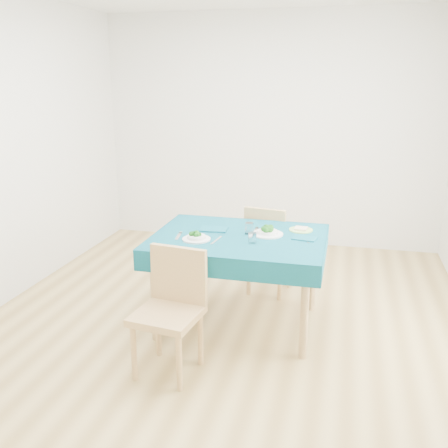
% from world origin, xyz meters
% --- Properties ---
extents(room_shell, '(4.02, 4.52, 2.73)m').
position_xyz_m(room_shell, '(0.00, 0.00, 1.35)').
color(room_shell, olive).
rests_on(room_shell, ground).
extents(table, '(1.34, 1.02, 0.76)m').
position_xyz_m(table, '(0.12, 0.01, 0.38)').
color(table, '#074454').
rests_on(table, ground).
extents(chair_near, '(0.47, 0.50, 1.03)m').
position_xyz_m(chair_near, '(-0.19, -0.80, 0.52)').
color(chair_near, '#AC8650').
rests_on(chair_near, ground).
extents(chair_far, '(0.45, 0.48, 0.95)m').
position_xyz_m(chair_far, '(0.26, 0.72, 0.48)').
color(chair_far, '#AC8650').
rests_on(chair_far, ground).
extents(bowl_near, '(0.22, 0.22, 0.07)m').
position_xyz_m(bowl_near, '(-0.18, -0.17, 0.79)').
color(bowl_near, white).
rests_on(bowl_near, table).
extents(bowl_far, '(0.25, 0.25, 0.08)m').
position_xyz_m(bowl_far, '(0.33, 0.09, 0.80)').
color(bowl_far, white).
rests_on(bowl_far, table).
extents(fork_near, '(0.05, 0.19, 0.00)m').
position_xyz_m(fork_near, '(-0.34, -0.12, 0.76)').
color(fork_near, silver).
rests_on(fork_near, table).
extents(knife_near, '(0.04, 0.21, 0.00)m').
position_xyz_m(knife_near, '(-0.02, -0.15, 0.76)').
color(knife_near, silver).
rests_on(knife_near, table).
extents(fork_far, '(0.03, 0.18, 0.00)m').
position_xyz_m(fork_far, '(0.22, 0.17, 0.76)').
color(fork_far, silver).
rests_on(fork_far, table).
extents(knife_far, '(0.08, 0.19, 0.00)m').
position_xyz_m(knife_far, '(0.64, 0.05, 0.76)').
color(knife_far, silver).
rests_on(knife_far, table).
extents(napkin_near, '(0.23, 0.17, 0.01)m').
position_xyz_m(napkin_near, '(-0.12, 0.12, 0.76)').
color(napkin_near, '#0B4C5D').
rests_on(napkin_near, table).
extents(napkin_far, '(0.20, 0.15, 0.01)m').
position_xyz_m(napkin_far, '(0.63, 0.06, 0.76)').
color(napkin_far, '#0B4C5D').
rests_on(napkin_far, table).
extents(tumbler_center, '(0.07, 0.07, 0.09)m').
position_xyz_m(tumbler_center, '(0.18, 0.09, 0.80)').
color(tumbler_center, white).
rests_on(tumbler_center, table).
extents(tumbler_side, '(0.06, 0.06, 0.08)m').
position_xyz_m(tumbler_side, '(0.25, -0.14, 0.80)').
color(tumbler_side, white).
rests_on(tumbler_side, table).
extents(side_plate, '(0.19, 0.19, 0.01)m').
position_xyz_m(side_plate, '(0.58, 0.27, 0.76)').
color(side_plate, '#A2DB6A').
rests_on(side_plate, table).
extents(bread_slice, '(0.11, 0.11, 0.01)m').
position_xyz_m(bread_slice, '(0.58, 0.27, 0.78)').
color(bread_slice, beige).
rests_on(bread_slice, side_plate).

